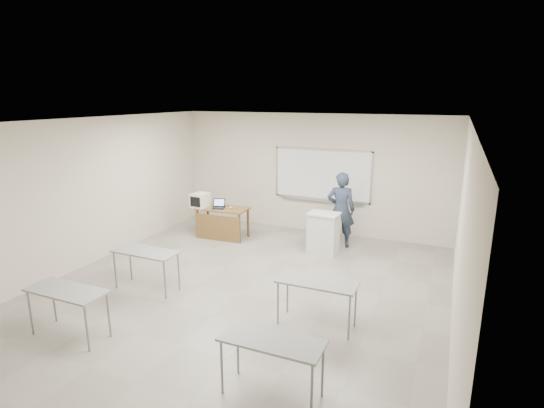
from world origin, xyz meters
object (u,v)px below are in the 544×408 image
at_px(laptop, 219,206).
at_px(keyboard, 329,215).
at_px(crt_monitor, 200,200).
at_px(mouse, 231,207).
at_px(whiteboard, 322,175).
at_px(podium, 323,233).
at_px(instructor_desk, 221,218).
at_px(presenter, 341,210).

relative_size(laptop, keyboard, 0.68).
height_order(crt_monitor, mouse, crt_monitor).
xyz_separation_m(whiteboard, crt_monitor, (-2.65, -1.49, -0.56)).
height_order(podium, keyboard, keyboard).
height_order(instructor_desk, podium, podium).
xyz_separation_m(instructor_desk, crt_monitor, (-0.55, -0.02, 0.41)).
bearing_deg(keyboard, instructor_desk, 177.22).
distance_m(crt_monitor, keyboard, 3.30).
bearing_deg(crt_monitor, mouse, 16.59).
relative_size(whiteboard, laptop, 8.50).
bearing_deg(mouse, laptop, -161.20).
bearing_deg(podium, presenter, 72.44).
bearing_deg(whiteboard, keyboard, -67.74).
bearing_deg(instructor_desk, mouse, 36.11).
bearing_deg(mouse, keyboard, -6.28).
relative_size(crt_monitor, laptop, 1.45).
bearing_deg(presenter, laptop, -0.60).
xyz_separation_m(mouse, keyboard, (2.55, -0.27, 0.17)).
bearing_deg(laptop, instructor_desk, -65.16).
relative_size(laptop, presenter, 0.17).
bearing_deg(crt_monitor, keyboard, 1.83).
bearing_deg(instructor_desk, whiteboard, 32.85).
height_order(instructor_desk, keyboard, keyboard).
bearing_deg(whiteboard, mouse, -145.25).
bearing_deg(keyboard, whiteboard, 111.81).
xyz_separation_m(instructor_desk, presenter, (2.82, 0.62, 0.36)).
distance_m(whiteboard, keyboard, 1.80).
distance_m(podium, presenter, 0.77).
distance_m(laptop, presenter, 2.94).
bearing_deg(whiteboard, crt_monitor, -150.61).
bearing_deg(presenter, mouse, -1.47).
xyz_separation_m(podium, presenter, (0.22, 0.61, 0.41)).
distance_m(podium, keyboard, 0.51).
relative_size(mouse, keyboard, 0.23).
distance_m(crt_monitor, presenter, 3.43).
height_order(laptop, keyboard, laptop).
bearing_deg(laptop, crt_monitor, 170.74).
distance_m(instructor_desk, laptop, 0.30).
height_order(crt_monitor, laptop, crt_monitor).
relative_size(whiteboard, instructor_desk, 1.98).
distance_m(whiteboard, mouse, 2.42).
distance_m(instructor_desk, mouse, 0.36).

